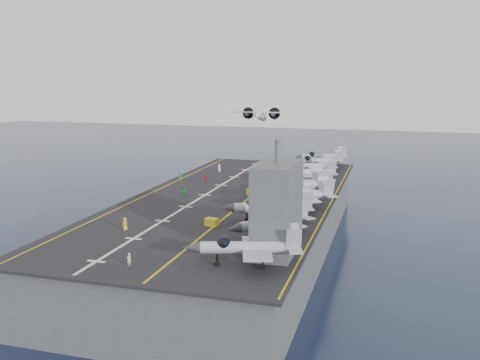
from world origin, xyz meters
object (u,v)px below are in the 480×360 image
(tow_cart_a, at_px, (212,222))
(island_superstructure, at_px, (277,197))
(fighter_jet_0, at_px, (250,246))
(transport_plane, at_px, (260,116))

(tow_cart_a, bearing_deg, island_superstructure, -37.62)
(fighter_jet_0, bearing_deg, island_superstructure, 71.54)
(island_superstructure, bearing_deg, transport_plane, 105.63)
(fighter_jet_0, bearing_deg, transport_plane, 103.50)
(island_superstructure, distance_m, tow_cart_a, 17.18)
(tow_cart_a, distance_m, transport_plane, 79.65)
(fighter_jet_0, bearing_deg, tow_cart_a, 123.67)
(transport_plane, bearing_deg, island_superstructure, -74.37)
(island_superstructure, distance_m, fighter_jet_0, 8.10)
(island_superstructure, relative_size, transport_plane, 0.74)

